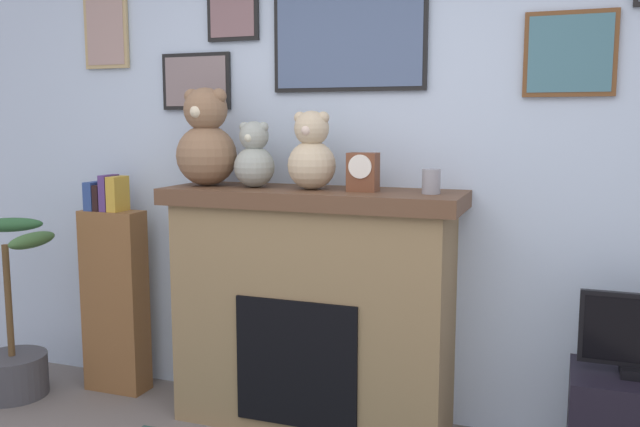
% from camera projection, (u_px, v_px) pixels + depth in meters
% --- Properties ---
extents(back_wall, '(5.20, 0.15, 2.60)m').
position_uv_depth(back_wall, '(365.00, 161.00, 3.45)').
color(back_wall, silver).
rests_on(back_wall, ground_plane).
extents(fireplace, '(1.46, 0.50, 1.19)m').
position_uv_depth(fireplace, '(313.00, 307.00, 3.34)').
color(fireplace, olive).
rests_on(fireplace, ground_plane).
extents(bookshelf, '(0.35, 0.16, 1.22)m').
position_uv_depth(bookshelf, '(115.00, 294.00, 3.78)').
color(bookshelf, brown).
rests_on(bookshelf, ground_plane).
extents(potted_plant, '(0.52, 0.58, 0.98)m').
position_uv_depth(potted_plant, '(11.00, 344.00, 3.72)').
color(potted_plant, '#3F3F44').
rests_on(potted_plant, ground_plane).
extents(candle_jar, '(0.08, 0.08, 0.11)m').
position_uv_depth(candle_jar, '(431.00, 181.00, 3.04)').
color(candle_jar, gray).
rests_on(candle_jar, fireplace).
extents(mantel_clock, '(0.14, 0.10, 0.18)m').
position_uv_depth(mantel_clock, '(363.00, 172.00, 3.14)').
color(mantel_clock, brown).
rests_on(mantel_clock, fireplace).
extents(teddy_bear_tan, '(0.31, 0.31, 0.49)m').
position_uv_depth(teddy_bear_tan, '(206.00, 142.00, 3.41)').
color(teddy_bear_tan, '#836247').
rests_on(teddy_bear_tan, fireplace).
extents(teddy_bear_cream, '(0.20, 0.20, 0.33)m').
position_uv_depth(teddy_bear_cream, '(254.00, 158.00, 3.33)').
color(teddy_bear_cream, '#979E94').
rests_on(teddy_bear_cream, fireplace).
extents(teddy_bear_brown, '(0.23, 0.23, 0.38)m').
position_uv_depth(teddy_bear_brown, '(312.00, 154.00, 3.22)').
color(teddy_bear_brown, '#C6B18E').
rests_on(teddy_bear_brown, fireplace).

